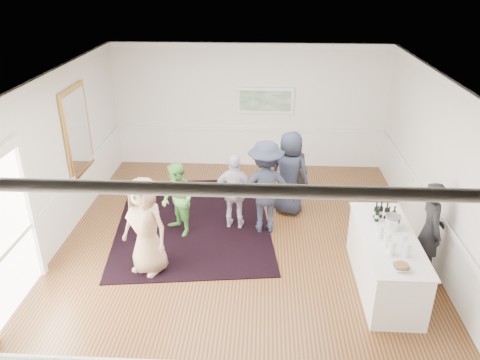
# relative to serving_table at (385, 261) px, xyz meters

# --- Properties ---
(floor) EXTENTS (8.00, 8.00, 0.00)m
(floor) POSITION_rel_serving_table_xyz_m (-2.44, 1.10, -0.48)
(floor) COLOR brown
(floor) RESTS_ON ground
(ceiling) EXTENTS (7.00, 8.00, 0.02)m
(ceiling) POSITION_rel_serving_table_xyz_m (-2.44, 1.10, 2.72)
(ceiling) COLOR white
(ceiling) RESTS_ON wall_back
(wall_left) EXTENTS (0.02, 8.00, 3.20)m
(wall_left) POSITION_rel_serving_table_xyz_m (-5.94, 1.10, 1.12)
(wall_left) COLOR white
(wall_left) RESTS_ON floor
(wall_right) EXTENTS (0.02, 8.00, 3.20)m
(wall_right) POSITION_rel_serving_table_xyz_m (1.06, 1.10, 1.12)
(wall_right) COLOR white
(wall_right) RESTS_ON floor
(wall_back) EXTENTS (7.00, 0.02, 3.20)m
(wall_back) POSITION_rel_serving_table_xyz_m (-2.44, 5.10, 1.12)
(wall_back) COLOR white
(wall_back) RESTS_ON floor
(wall_front) EXTENTS (7.00, 0.02, 3.20)m
(wall_front) POSITION_rel_serving_table_xyz_m (-2.44, -2.90, 1.12)
(wall_front) COLOR white
(wall_front) RESTS_ON floor
(wainscoting) EXTENTS (7.00, 8.00, 1.00)m
(wainscoting) POSITION_rel_serving_table_xyz_m (-2.44, 1.10, 0.02)
(wainscoting) COLOR white
(wainscoting) RESTS_ON floor
(mirror) EXTENTS (0.05, 1.25, 1.85)m
(mirror) POSITION_rel_serving_table_xyz_m (-5.89, 2.40, 1.32)
(mirror) COLOR #C08D38
(mirror) RESTS_ON wall_left
(doorway) EXTENTS (0.10, 1.78, 2.56)m
(doorway) POSITION_rel_serving_table_xyz_m (-5.88, -0.80, 0.94)
(doorway) COLOR white
(doorway) RESTS_ON wall_left
(landscape_painting) EXTENTS (1.44, 0.06, 0.66)m
(landscape_painting) POSITION_rel_serving_table_xyz_m (-2.04, 5.04, 1.30)
(landscape_painting) COLOR white
(landscape_painting) RESTS_ON wall_back
(area_rug) EXTENTS (3.58, 4.42, 0.02)m
(area_rug) POSITION_rel_serving_table_xyz_m (-3.49, 1.91, -0.47)
(area_rug) COLOR black
(area_rug) RESTS_ON floor
(serving_table) EXTENTS (0.89, 2.34, 0.95)m
(serving_table) POSITION_rel_serving_table_xyz_m (0.00, 0.00, 0.00)
(serving_table) COLOR white
(serving_table) RESTS_ON floor
(bartender) EXTENTS (0.43, 0.65, 1.77)m
(bartender) POSITION_rel_serving_table_xyz_m (0.76, 0.32, 0.41)
(bartender) COLOR black
(bartender) RESTS_ON floor
(guest_tan) EXTENTS (1.03, 0.88, 1.78)m
(guest_tan) POSITION_rel_serving_table_xyz_m (-4.03, 0.21, 0.41)
(guest_tan) COLOR tan
(guest_tan) RESTS_ON floor
(guest_green) EXTENTS (0.91, 0.92, 1.50)m
(guest_green) POSITION_rel_serving_table_xyz_m (-3.70, 1.47, 0.27)
(guest_green) COLOR #58AE45
(guest_green) RESTS_ON floor
(guest_lilac) EXTENTS (0.96, 0.48, 1.58)m
(guest_lilac) POSITION_rel_serving_table_xyz_m (-2.59, 1.78, 0.31)
(guest_lilac) COLOR #BBB4C9
(guest_lilac) RESTS_ON floor
(guest_dark_a) EXTENTS (1.31, 0.84, 1.92)m
(guest_dark_a) POSITION_rel_serving_table_xyz_m (-2.00, 1.70, 0.48)
(guest_dark_a) COLOR #222739
(guest_dark_a) RESTS_ON floor
(guest_dark_b) EXTENTS (0.66, 0.51, 1.63)m
(guest_dark_b) POSITION_rel_serving_table_xyz_m (-1.38, 2.72, 0.34)
(guest_dark_b) COLOR black
(guest_dark_b) RESTS_ON floor
(guest_navy) EXTENTS (1.06, 0.94, 1.82)m
(guest_navy) POSITION_rel_serving_table_xyz_m (-1.48, 2.50, 0.43)
(guest_navy) COLOR #222739
(guest_navy) RESTS_ON floor
(wine_bottles) EXTENTS (0.36, 0.23, 0.31)m
(wine_bottles) POSITION_rel_serving_table_xyz_m (0.03, 0.55, 0.63)
(wine_bottles) COLOR black
(wine_bottles) RESTS_ON serving_table
(juice_pitchers) EXTENTS (0.41, 0.63, 0.24)m
(juice_pitchers) POSITION_rel_serving_table_xyz_m (-0.02, -0.33, 0.59)
(juice_pitchers) COLOR #73A139
(juice_pitchers) RESTS_ON serving_table
(ice_bucket) EXTENTS (0.26, 0.26, 0.25)m
(ice_bucket) POSITION_rel_serving_table_xyz_m (0.10, 0.25, 0.59)
(ice_bucket) COLOR silver
(ice_bucket) RESTS_ON serving_table
(nut_bowl) EXTENTS (0.27, 0.27, 0.07)m
(nut_bowl) POSITION_rel_serving_table_xyz_m (-0.02, -0.88, 0.51)
(nut_bowl) COLOR white
(nut_bowl) RESTS_ON serving_table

